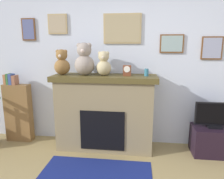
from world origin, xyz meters
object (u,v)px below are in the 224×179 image
(television, at_px, (215,116))
(teddy_bear_grey, at_px, (84,61))
(bookshelf, at_px, (18,111))
(teddy_bear_brown, at_px, (104,65))
(tv_stand, at_px, (213,141))
(fireplace, at_px, (105,112))
(mantel_clock, at_px, (127,71))
(teddy_bear_tan, at_px, (62,63))
(candle_jar, at_px, (146,72))

(television, height_order, teddy_bear_grey, teddy_bear_grey)
(bookshelf, height_order, teddy_bear_brown, teddy_bear_brown)
(bookshelf, distance_m, tv_stand, 3.21)
(tv_stand, height_order, teddy_bear_grey, teddy_bear_grey)
(fireplace, bearing_deg, teddy_bear_grey, -176.61)
(bookshelf, distance_m, teddy_bear_brown, 1.73)
(fireplace, relative_size, television, 2.75)
(bookshelf, relative_size, tv_stand, 1.96)
(mantel_clock, distance_m, teddy_bear_tan, 1.02)
(bookshelf, height_order, mantel_clock, mantel_clock)
(tv_stand, relative_size, candle_jar, 5.40)
(candle_jar, distance_m, mantel_clock, 0.29)
(fireplace, bearing_deg, tv_stand, -1.30)
(fireplace, xyz_separation_m, teddy_bear_grey, (-0.31, -0.02, 0.81))
(television, height_order, teddy_bear_brown, teddy_bear_brown)
(tv_stand, bearing_deg, fireplace, 178.70)
(fireplace, xyz_separation_m, tv_stand, (1.67, -0.04, -0.39))
(teddy_bear_grey, xyz_separation_m, teddy_bear_brown, (0.30, 0.00, -0.06))
(tv_stand, xyz_separation_m, teddy_bear_brown, (-1.68, 0.02, 1.14))
(television, distance_m, teddy_bear_tan, 2.45)
(tv_stand, relative_size, mantel_clock, 3.80)
(candle_jar, relative_size, teddy_bear_tan, 0.28)
(fireplace, height_order, mantel_clock, mantel_clock)
(bookshelf, xyz_separation_m, teddy_bear_grey, (1.22, -0.08, 0.88))
(television, distance_m, mantel_clock, 1.47)
(teddy_bear_tan, relative_size, teddy_bear_grey, 0.80)
(teddy_bear_brown, bearing_deg, teddy_bear_tan, -180.00)
(television, xyz_separation_m, teddy_bear_tan, (-2.34, 0.02, 0.75))
(tv_stand, distance_m, candle_jar, 1.46)
(mantel_clock, bearing_deg, bookshelf, 177.51)
(fireplace, xyz_separation_m, teddy_bear_brown, (-0.01, -0.02, 0.76))
(teddy_bear_grey, bearing_deg, tv_stand, -0.56)
(bookshelf, xyz_separation_m, teddy_bear_tan, (0.86, -0.08, 0.83))
(candle_jar, height_order, teddy_bear_grey, teddy_bear_grey)
(teddy_bear_tan, bearing_deg, tv_stand, -0.48)
(teddy_bear_grey, distance_m, teddy_bear_brown, 0.30)
(tv_stand, bearing_deg, bookshelf, 178.21)
(candle_jar, relative_size, mantel_clock, 0.70)
(tv_stand, distance_m, teddy_bear_grey, 2.31)
(teddy_bear_brown, bearing_deg, fireplace, 60.75)
(mantel_clock, relative_size, teddy_bear_tan, 0.40)
(bookshelf, relative_size, television, 2.02)
(teddy_bear_tan, distance_m, teddy_bear_grey, 0.36)
(tv_stand, relative_size, teddy_bear_tan, 1.53)
(television, relative_size, teddy_bear_brown, 1.59)
(fireplace, relative_size, teddy_bear_grey, 3.25)
(tv_stand, bearing_deg, television, -90.00)
(fireplace, xyz_separation_m, bookshelf, (-1.53, 0.06, -0.07))
(teddy_bear_grey, bearing_deg, teddy_bear_brown, 0.03)
(television, xyz_separation_m, teddy_bear_grey, (-1.98, 0.02, 0.79))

